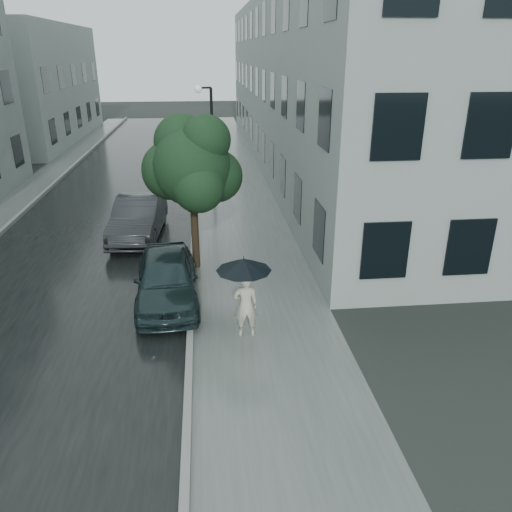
{
  "coord_description": "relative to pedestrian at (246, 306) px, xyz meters",
  "views": [
    {
      "loc": [
        -1.09,
        -9.63,
        6.2
      ],
      "look_at": [
        0.14,
        2.18,
        1.3
      ],
      "focal_mm": 35.0,
      "sensor_mm": 36.0,
      "label": 1
    }
  ],
  "objects": [
    {
      "name": "kerb_far",
      "position": [
        -8.3,
        11.53,
        -0.71
      ],
      "size": [
        0.15,
        60.0,
        0.15
      ],
      "primitive_type": "cube",
      "color": "slate",
      "rests_on": "ground"
    },
    {
      "name": "ground",
      "position": [
        0.27,
        -0.47,
        -0.79
      ],
      "size": [
        120.0,
        120.0,
        0.0
      ],
      "primitive_type": "plane",
      "color": "black",
      "rests_on": "ground"
    },
    {
      "name": "lamp_post",
      "position": [
        -0.58,
        11.74,
        2.02
      ],
      "size": [
        0.82,
        0.46,
        4.89
      ],
      "rotation": [
        0.0,
        0.0,
        0.3
      ],
      "color": "black",
      "rests_on": "ground"
    },
    {
      "name": "sidewalk_far",
      "position": [
        -9.23,
        11.53,
        -0.79
      ],
      "size": [
        1.7,
        60.0,
        0.01
      ],
      "primitive_type": "cube",
      "color": "#4C5451",
      "rests_on": "ground"
    },
    {
      "name": "asphalt_road",
      "position": [
        -4.8,
        11.53,
        -0.79
      ],
      "size": [
        6.85,
        60.0,
        0.0
      ],
      "primitive_type": "cube",
      "color": "black",
      "rests_on": "ground"
    },
    {
      "name": "sidewalk",
      "position": [
        0.52,
        11.53,
        -0.79
      ],
      "size": [
        3.5,
        60.0,
        0.01
      ],
      "primitive_type": "cube",
      "color": "slate",
      "rests_on": "ground"
    },
    {
      "name": "umbrella",
      "position": [
        -0.03,
        0.04,
        1.01
      ],
      "size": [
        1.64,
        1.64,
        1.05
      ],
      "rotation": [
        0.0,
        0.0,
        -0.39
      ],
      "color": "black",
      "rests_on": "ground"
    },
    {
      "name": "car_near",
      "position": [
        -1.93,
        1.93,
        -0.11
      ],
      "size": [
        1.83,
        4.04,
        1.35
      ],
      "primitive_type": "imported",
      "rotation": [
        0.0,
        0.0,
        0.06
      ],
      "color": "#1B2C2E",
      "rests_on": "ground"
    },
    {
      "name": "kerb_near",
      "position": [
        -1.3,
        11.53,
        -0.71
      ],
      "size": [
        0.15,
        60.0,
        0.15
      ],
      "primitive_type": "cube",
      "color": "slate",
      "rests_on": "ground"
    },
    {
      "name": "pedestrian",
      "position": [
        0.0,
        0.0,
        0.0
      ],
      "size": [
        0.58,
        0.39,
        1.56
      ],
      "primitive_type": "imported",
      "rotation": [
        0.0,
        0.0,
        3.18
      ],
      "color": "#B9B8A2",
      "rests_on": "sidewalk"
    },
    {
      "name": "building_near",
      "position": [
        5.74,
        19.03,
        3.71
      ],
      "size": [
        7.02,
        36.0,
        9.0
      ],
      "color": "gray",
      "rests_on": "ground"
    },
    {
      "name": "car_far",
      "position": [
        -3.23,
        7.12,
        -0.07
      ],
      "size": [
        1.78,
        4.42,
        1.43
      ],
      "primitive_type": "imported",
      "rotation": [
        0.0,
        0.0,
        -0.06
      ],
      "color": "#27292D",
      "rests_on": "ground"
    },
    {
      "name": "street_tree",
      "position": [
        -1.18,
        4.28,
        2.37
      ],
      "size": [
        2.96,
        2.69,
        4.6
      ],
      "color": "#332619",
      "rests_on": "ground"
    },
    {
      "name": "building_far_b",
      "position": [
        -13.5,
        29.53,
        3.21
      ],
      "size": [
        7.02,
        18.0,
        8.0
      ],
      "color": "gray",
      "rests_on": "ground"
    }
  ]
}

